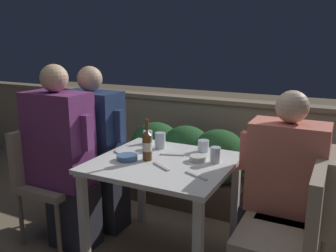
{
  "coord_description": "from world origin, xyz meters",
  "views": [
    {
      "loc": [
        1.01,
        -1.95,
        1.47
      ],
      "look_at": [
        0.0,
        0.06,
        0.93
      ],
      "focal_mm": 38.0,
      "sensor_mm": 36.0,
      "label": 1
    }
  ],
  "objects_px": {
    "chair_left_far": "(78,160)",
    "beer_bottle": "(147,145)",
    "person_navy_jumper": "(97,149)",
    "person_coral_top": "(279,187)",
    "chair_right_far": "(312,204)",
    "chair_right_near": "(294,227)",
    "chair_left_near": "(45,172)",
    "person_purple_stripe": "(63,158)"
  },
  "relations": [
    {
      "from": "chair_left_far",
      "to": "beer_bottle",
      "type": "distance_m",
      "value": 0.84
    },
    {
      "from": "chair_left_far",
      "to": "person_navy_jumper",
      "type": "bearing_deg",
      "value": 0.0
    },
    {
      "from": "person_coral_top",
      "to": "beer_bottle",
      "type": "distance_m",
      "value": 0.87
    },
    {
      "from": "person_navy_jumper",
      "to": "beer_bottle",
      "type": "relative_size",
      "value": 4.69
    },
    {
      "from": "chair_right_far",
      "to": "person_coral_top",
      "type": "bearing_deg",
      "value": -180.0
    },
    {
      "from": "person_navy_jumper",
      "to": "person_coral_top",
      "type": "distance_m",
      "value": 1.39
    },
    {
      "from": "person_coral_top",
      "to": "beer_bottle",
      "type": "xyz_separation_m",
      "value": [
        -0.82,
        -0.2,
        0.21
      ]
    },
    {
      "from": "chair_right_near",
      "to": "person_coral_top",
      "type": "distance_m",
      "value": 0.36
    },
    {
      "from": "chair_right_near",
      "to": "beer_bottle",
      "type": "distance_m",
      "value": 1.0
    },
    {
      "from": "chair_left_near",
      "to": "person_coral_top",
      "type": "bearing_deg",
      "value": 11.04
    },
    {
      "from": "person_coral_top",
      "to": "beer_bottle",
      "type": "bearing_deg",
      "value": -166.3
    },
    {
      "from": "person_coral_top",
      "to": "chair_left_far",
      "type": "bearing_deg",
      "value": 179.79
    },
    {
      "from": "person_purple_stripe",
      "to": "chair_right_far",
      "type": "relative_size",
      "value": 1.55
    },
    {
      "from": "chair_left_near",
      "to": "person_navy_jumper",
      "type": "height_order",
      "value": "person_navy_jumper"
    },
    {
      "from": "person_purple_stripe",
      "to": "chair_right_far",
      "type": "distance_m",
      "value": 1.66
    },
    {
      "from": "chair_left_far",
      "to": "person_navy_jumper",
      "type": "relative_size",
      "value": 0.66
    },
    {
      "from": "chair_left_near",
      "to": "chair_left_far",
      "type": "bearing_deg",
      "value": 82.97
    },
    {
      "from": "person_purple_stripe",
      "to": "chair_right_near",
      "type": "bearing_deg",
      "value": -0.34
    },
    {
      "from": "chair_left_near",
      "to": "chair_right_near",
      "type": "bearing_deg",
      "value": -0.3
    },
    {
      "from": "chair_right_far",
      "to": "person_coral_top",
      "type": "height_order",
      "value": "person_coral_top"
    },
    {
      "from": "person_purple_stripe",
      "to": "chair_right_near",
      "type": "distance_m",
      "value": 1.57
    },
    {
      "from": "chair_left_near",
      "to": "person_purple_stripe",
      "type": "bearing_deg",
      "value": -0.0
    },
    {
      "from": "person_purple_stripe",
      "to": "chair_right_near",
      "type": "xyz_separation_m",
      "value": [
        1.57,
        -0.01,
        -0.14
      ]
    },
    {
      "from": "chair_right_near",
      "to": "beer_bottle",
      "type": "xyz_separation_m",
      "value": [
        -0.95,
        0.13,
        0.29
      ]
    },
    {
      "from": "chair_right_near",
      "to": "chair_right_far",
      "type": "distance_m",
      "value": 0.33
    },
    {
      "from": "person_coral_top",
      "to": "beer_bottle",
      "type": "relative_size",
      "value": 4.36
    },
    {
      "from": "beer_bottle",
      "to": "chair_right_near",
      "type": "bearing_deg",
      "value": -7.6
    },
    {
      "from": "chair_left_far",
      "to": "person_coral_top",
      "type": "xyz_separation_m",
      "value": [
        1.58,
        -0.01,
        0.07
      ]
    },
    {
      "from": "person_purple_stripe",
      "to": "chair_right_far",
      "type": "bearing_deg",
      "value": 11.01
    },
    {
      "from": "chair_right_near",
      "to": "person_coral_top",
      "type": "relative_size",
      "value": 0.71
    },
    {
      "from": "chair_left_far",
      "to": "person_purple_stripe",
      "type": "bearing_deg",
      "value": -65.1
    },
    {
      "from": "chair_left_near",
      "to": "beer_bottle",
      "type": "relative_size",
      "value": 3.11
    },
    {
      "from": "chair_left_far",
      "to": "person_coral_top",
      "type": "height_order",
      "value": "person_coral_top"
    },
    {
      "from": "chair_left_far",
      "to": "person_coral_top",
      "type": "bearing_deg",
      "value": -0.21
    },
    {
      "from": "chair_left_near",
      "to": "person_coral_top",
      "type": "height_order",
      "value": "person_coral_top"
    },
    {
      "from": "chair_left_near",
      "to": "chair_left_far",
      "type": "relative_size",
      "value": 1.0
    },
    {
      "from": "chair_left_far",
      "to": "person_navy_jumper",
      "type": "xyz_separation_m",
      "value": [
        0.19,
        0.0,
        0.12
      ]
    },
    {
      "from": "chair_left_far",
      "to": "chair_right_far",
      "type": "bearing_deg",
      "value": -0.19
    },
    {
      "from": "chair_left_near",
      "to": "person_purple_stripe",
      "type": "distance_m",
      "value": 0.23
    },
    {
      "from": "chair_right_near",
      "to": "chair_left_near",
      "type": "bearing_deg",
      "value": 179.7
    },
    {
      "from": "beer_bottle",
      "to": "person_coral_top",
      "type": "bearing_deg",
      "value": 13.7
    },
    {
      "from": "chair_right_far",
      "to": "person_coral_top",
      "type": "distance_m",
      "value": 0.21
    }
  ]
}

